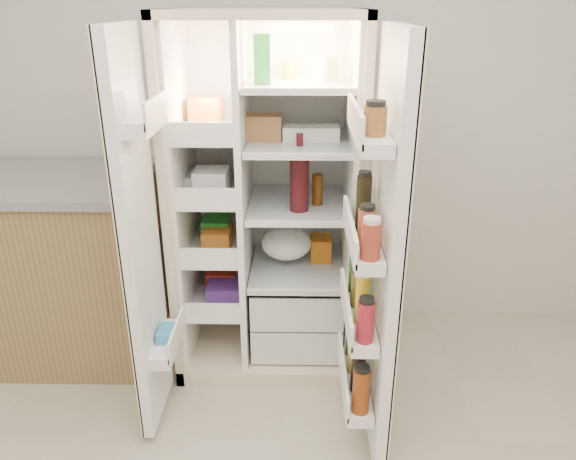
{
  "coord_description": "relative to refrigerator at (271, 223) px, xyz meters",
  "views": [
    {
      "loc": [
        0.06,
        -1.01,
        1.83
      ],
      "look_at": [
        0.01,
        1.25,
        0.88
      ],
      "focal_mm": 34.0,
      "sensor_mm": 36.0,
      "label": 1
    }
  ],
  "objects": [
    {
      "name": "refrigerator",
      "position": [
        0.0,
        0.0,
        0.0
      ],
      "size": [
        0.92,
        0.7,
        1.8
      ],
      "color": "beige",
      "rests_on": "floor"
    },
    {
      "name": "freezer_door",
      "position": [
        -0.52,
        -0.6,
        0.15
      ],
      "size": [
        0.15,
        0.4,
        1.72
      ],
      "color": "white",
      "rests_on": "floor"
    },
    {
      "name": "fridge_door",
      "position": [
        0.47,
        -0.7,
        0.12
      ],
      "size": [
        0.17,
        0.58,
        1.72
      ],
      "color": "white",
      "rests_on": "floor"
    },
    {
      "name": "wall_back",
      "position": [
        0.08,
        0.35,
        0.6
      ],
      "size": [
        4.0,
        0.02,
        2.7
      ],
      "primitive_type": "cube",
      "color": "silver",
      "rests_on": "floor"
    },
    {
      "name": "kitchen_counter",
      "position": [
        -1.35,
        -0.05,
        -0.24
      ],
      "size": [
        1.39,
        0.74,
        1.01
      ],
      "color": "#94714A",
      "rests_on": "floor"
    }
  ]
}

